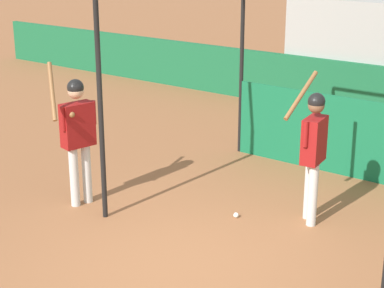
{
  "coord_description": "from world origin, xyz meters",
  "views": [
    {
      "loc": [
        4.12,
        -5.39,
        3.77
      ],
      "look_at": [
        -0.79,
        1.27,
        1.01
      ],
      "focal_mm": 60.0,
      "sensor_mm": 36.0,
      "label": 1
    }
  ],
  "objects": [
    {
      "name": "ground_plane",
      "position": [
        0.0,
        0.0,
        0.0
      ],
      "size": [
        60.0,
        60.0,
        0.0
      ],
      "primitive_type": "plane",
      "color": "#935B38"
    },
    {
      "name": "batting_cage",
      "position": [
        0.3,
        3.3,
        1.28
      ],
      "size": [
        4.03,
        3.54,
        3.14
      ],
      "color": "black",
      "rests_on": "ground"
    },
    {
      "name": "player_batter",
      "position": [
        0.66,
        1.99,
        1.09
      ],
      "size": [
        0.53,
        0.87,
        1.96
      ],
      "rotation": [
        0.0,
        0.0,
        1.68
      ],
      "color": "silver",
      "rests_on": "ground"
    },
    {
      "name": "player_waiting",
      "position": [
        -2.26,
        0.56,
        1.13
      ],
      "size": [
        0.47,
        0.8,
        2.09
      ],
      "rotation": [
        0.0,
        0.0,
        -1.8
      ],
      "color": "silver",
      "rests_on": "ground"
    },
    {
      "name": "baseball",
      "position": [
        -0.19,
        1.49,
        0.04
      ],
      "size": [
        0.07,
        0.07,
        0.07
      ],
      "color": "white",
      "rests_on": "ground"
    }
  ]
}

